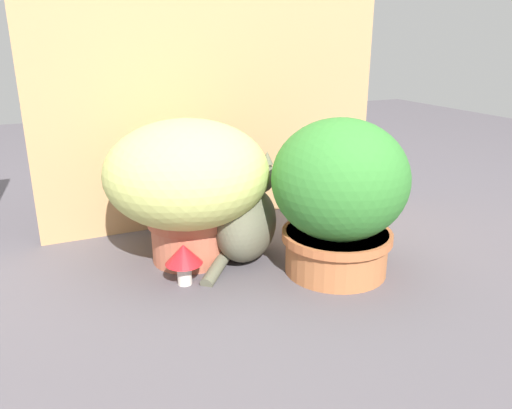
{
  "coord_description": "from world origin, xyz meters",
  "views": [
    {
      "loc": [
        -0.51,
        -1.15,
        0.64
      ],
      "look_at": [
        0.05,
        0.07,
        0.18
      ],
      "focal_mm": 35.28,
      "sensor_mm": 36.0,
      "label": 1
    }
  ],
  "objects_px": {
    "mushroom_ornament_red": "(184,257)",
    "grass_planter": "(187,180)",
    "cat": "(248,218)",
    "leafy_planter": "(339,195)"
  },
  "relations": [
    {
      "from": "leafy_planter",
      "to": "mushroom_ornament_red",
      "type": "relative_size",
      "value": 3.79
    },
    {
      "from": "leafy_planter",
      "to": "mushroom_ornament_red",
      "type": "distance_m",
      "value": 0.45
    },
    {
      "from": "cat",
      "to": "mushroom_ornament_red",
      "type": "bearing_deg",
      "value": -157.38
    },
    {
      "from": "grass_planter",
      "to": "cat",
      "type": "distance_m",
      "value": 0.21
    },
    {
      "from": "cat",
      "to": "mushroom_ornament_red",
      "type": "xyz_separation_m",
      "value": [
        -0.23,
        -0.09,
        -0.04
      ]
    },
    {
      "from": "leafy_planter",
      "to": "mushroom_ornament_red",
      "type": "xyz_separation_m",
      "value": [
        -0.41,
        0.1,
        -0.15
      ]
    },
    {
      "from": "grass_planter",
      "to": "mushroom_ornament_red",
      "type": "height_order",
      "value": "grass_planter"
    },
    {
      "from": "mushroom_ornament_red",
      "to": "grass_planter",
      "type": "bearing_deg",
      "value": 66.74
    },
    {
      "from": "mushroom_ornament_red",
      "to": "cat",
      "type": "bearing_deg",
      "value": 22.62
    },
    {
      "from": "grass_planter",
      "to": "mushroom_ornament_red",
      "type": "relative_size",
      "value": 4.09
    }
  ]
}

